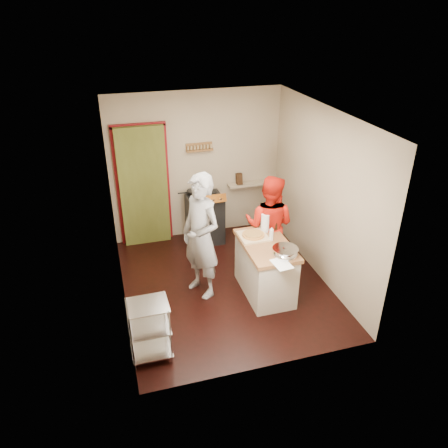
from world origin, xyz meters
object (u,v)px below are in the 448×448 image
(wire_shelving, at_px, (149,328))
(island, at_px, (266,267))
(stove, at_px, (205,218))
(person_stripe, at_px, (201,237))
(person_red, at_px, (269,225))

(wire_shelving, xyz_separation_m, island, (1.79, 0.85, 0.01))
(stove, relative_size, person_stripe, 0.54)
(island, relative_size, person_stripe, 0.68)
(island, xyz_separation_m, person_red, (0.25, 0.55, 0.36))
(island, bearing_deg, person_red, 65.42)
(person_stripe, bearing_deg, wire_shelving, -66.49)
(wire_shelving, distance_m, person_stripe, 1.53)
(stove, relative_size, person_red, 0.62)
(island, xyz_separation_m, person_stripe, (-0.89, 0.27, 0.49))
(wire_shelving, bearing_deg, person_stripe, 51.09)
(stove, height_order, person_red, person_red)
(wire_shelving, distance_m, person_red, 2.51)
(wire_shelving, distance_m, island, 1.99)
(island, bearing_deg, person_stripe, 162.81)
(person_stripe, bearing_deg, person_red, 76.09)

